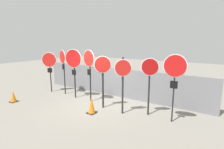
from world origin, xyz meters
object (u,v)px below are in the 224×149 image
at_px(stop_sign_3, 89,64).
at_px(traffic_cone_1, 13,96).
at_px(stop_sign_4, 103,72).
at_px(traffic_cone_0, 92,105).
at_px(stop_sign_6, 150,74).
at_px(stop_sign_5, 123,75).
at_px(stop_sign_2, 74,63).
at_px(stop_sign_1, 63,62).
at_px(stop_sign_0, 49,63).
at_px(stop_sign_7, 175,71).

relative_size(stop_sign_3, traffic_cone_1, 4.64).
distance_m(stop_sign_3, stop_sign_4, 1.14).
bearing_deg(traffic_cone_0, stop_sign_6, 28.18).
height_order(stop_sign_4, stop_sign_5, stop_sign_4).
distance_m(stop_sign_2, traffic_cone_1, 3.37).
bearing_deg(stop_sign_6, stop_sign_2, 156.98).
distance_m(stop_sign_4, traffic_cone_0, 1.50).
height_order(stop_sign_4, traffic_cone_0, stop_sign_4).
relative_size(stop_sign_1, traffic_cone_0, 3.67).
height_order(stop_sign_0, stop_sign_3, stop_sign_3).
height_order(stop_sign_0, traffic_cone_0, stop_sign_0).
relative_size(stop_sign_2, stop_sign_3, 1.00).
xyz_separation_m(stop_sign_0, stop_sign_2, (1.97, -0.03, 0.15)).
height_order(stop_sign_1, stop_sign_4, stop_sign_1).
relative_size(stop_sign_6, traffic_cone_1, 4.23).
relative_size(stop_sign_1, stop_sign_5, 1.07).
xyz_separation_m(stop_sign_0, stop_sign_3, (2.99, -0.01, 0.15)).
xyz_separation_m(stop_sign_4, stop_sign_5, (1.05, -0.09, -0.01)).
bearing_deg(stop_sign_3, stop_sign_5, 0.64).
distance_m(stop_sign_0, stop_sign_6, 6.03).
bearing_deg(stop_sign_7, stop_sign_2, 175.55).
relative_size(stop_sign_0, stop_sign_7, 0.93).
bearing_deg(stop_sign_3, stop_sign_6, 12.61).
xyz_separation_m(stop_sign_5, stop_sign_6, (0.93, 0.45, 0.05)).
bearing_deg(stop_sign_4, stop_sign_6, -24.46).
bearing_deg(stop_sign_5, stop_sign_6, -5.48).
relative_size(stop_sign_0, stop_sign_5, 1.00).
xyz_separation_m(stop_sign_1, traffic_cone_0, (3.02, -1.25, -1.51)).
height_order(stop_sign_4, stop_sign_7, stop_sign_7).
distance_m(stop_sign_6, traffic_cone_1, 6.66).
height_order(stop_sign_1, stop_sign_6, stop_sign_1).
xyz_separation_m(stop_sign_6, traffic_cone_1, (-6.15, -2.13, -1.41)).
distance_m(stop_sign_0, stop_sign_5, 5.12).
bearing_deg(stop_sign_2, stop_sign_4, -20.77).
bearing_deg(stop_sign_2, stop_sign_1, 157.83).
height_order(stop_sign_0, stop_sign_4, stop_sign_4).
xyz_separation_m(stop_sign_6, stop_sign_7, (0.96, -0.12, 0.23)).
bearing_deg(stop_sign_3, stop_sign_2, -166.59).
distance_m(stop_sign_2, stop_sign_6, 4.06).
distance_m(stop_sign_0, stop_sign_2, 1.98).
xyz_separation_m(stop_sign_4, stop_sign_7, (2.94, 0.25, 0.27)).
height_order(stop_sign_0, stop_sign_1, stop_sign_1).
height_order(stop_sign_2, traffic_cone_0, stop_sign_2).
xyz_separation_m(stop_sign_1, stop_sign_6, (5.06, -0.15, -0.16)).
height_order(stop_sign_0, traffic_cone_1, stop_sign_0).
bearing_deg(traffic_cone_0, stop_sign_7, 18.01).
bearing_deg(traffic_cone_1, stop_sign_7, 15.85).
xyz_separation_m(stop_sign_2, traffic_cone_1, (-2.09, -2.10, -1.59)).
bearing_deg(stop_sign_5, traffic_cone_0, 178.98).
relative_size(stop_sign_1, traffic_cone_1, 4.52).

